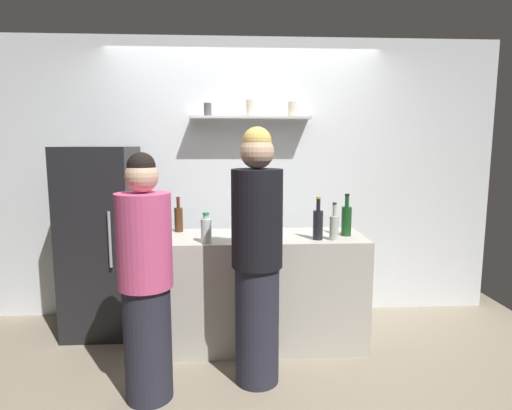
{
  "coord_description": "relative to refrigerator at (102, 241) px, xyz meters",
  "views": [
    {
      "loc": [
        -0.11,
        -2.77,
        1.62
      ],
      "look_at": [
        0.07,
        0.54,
        1.15
      ],
      "focal_mm": 29.52,
      "sensor_mm": 36.0,
      "label": 1
    }
  ],
  "objects": [
    {
      "name": "wine_bottle_amber_glass",
      "position": [
        0.68,
        -0.11,
        0.21
      ],
      "size": [
        0.07,
        0.07,
        0.3
      ],
      "color": "#472814",
      "rests_on": "counter"
    },
    {
      "name": "back_wall_assembly",
      "position": [
        1.24,
        0.4,
        0.5
      ],
      "size": [
        4.8,
        0.32,
        2.6
      ],
      "color": "white",
      "rests_on": "ground"
    },
    {
      "name": "ground_plane",
      "position": [
        1.24,
        -0.85,
        -0.81
      ],
      "size": [
        5.28,
        5.28,
        0.0
      ],
      "primitive_type": "plane",
      "color": "gray"
    },
    {
      "name": "person_blonde",
      "position": [
        1.29,
        -0.9,
        0.06
      ],
      "size": [
        0.34,
        0.34,
        1.74
      ],
      "rotation": [
        0.0,
        0.0,
        2.98
      ],
      "color": "#262633",
      "rests_on": "ground"
    },
    {
      "name": "wine_bottle_pale_glass",
      "position": [
        1.91,
        -0.49,
        0.2
      ],
      "size": [
        0.07,
        0.07,
        0.29
      ],
      "color": "#B2BFB2",
      "rests_on": "counter"
    },
    {
      "name": "utensil_holder",
      "position": [
        0.56,
        -0.3,
        0.15
      ],
      "size": [
        0.11,
        0.11,
        0.22
      ],
      "color": "#B2B2B7",
      "rests_on": "counter"
    },
    {
      "name": "water_bottle_plastic",
      "position": [
        0.93,
        -0.53,
        0.19
      ],
      "size": [
        0.08,
        0.08,
        0.23
      ],
      "color": "silver",
      "rests_on": "counter"
    },
    {
      "name": "person_pink_top",
      "position": [
        0.58,
        -1.05,
        -0.03
      ],
      "size": [
        0.34,
        0.34,
        1.58
      ],
      "rotation": [
        0.0,
        0.0,
        3.68
      ],
      "color": "#262633",
      "rests_on": "ground"
    },
    {
      "name": "wine_bottle_green_glass",
      "position": [
        2.04,
        -0.34,
        0.22
      ],
      "size": [
        0.08,
        0.08,
        0.34
      ],
      "color": "#19471E",
      "rests_on": "counter"
    },
    {
      "name": "counter",
      "position": [
        1.32,
        -0.31,
        -0.35
      ],
      "size": [
        1.74,
        0.62,
        0.9
      ],
      "primitive_type": "cube",
      "color": "#B7B2A8",
      "rests_on": "ground"
    },
    {
      "name": "refrigerator",
      "position": [
        0.0,
        0.0,
        0.0
      ],
      "size": [
        0.59,
        0.63,
        1.61
      ],
      "color": "black",
      "rests_on": "ground"
    },
    {
      "name": "wine_bottle_dark_glass",
      "position": [
        1.79,
        -0.47,
        0.22
      ],
      "size": [
        0.08,
        0.08,
        0.33
      ],
      "color": "black",
      "rests_on": "counter"
    },
    {
      "name": "baking_pan",
      "position": [
        1.32,
        -0.22,
        0.12
      ],
      "size": [
        0.34,
        0.24,
        0.05
      ],
      "primitive_type": "cube",
      "color": "gray",
      "rests_on": "counter"
    }
  ]
}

